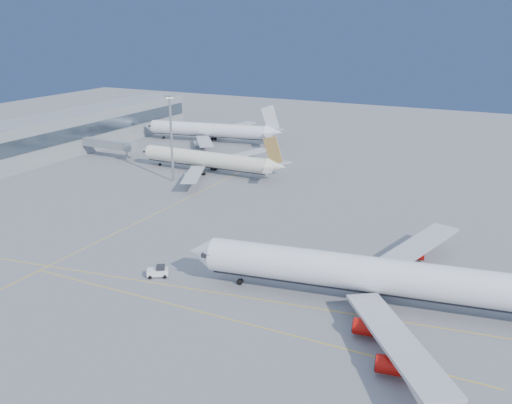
# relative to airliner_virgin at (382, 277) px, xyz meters

# --- Properties ---
(ground) EXTENTS (500.00, 500.00, 0.00)m
(ground) POSITION_rel_airliner_virgin_xyz_m (-27.60, -3.10, -5.63)
(ground) COLOR slate
(ground) RESTS_ON ground
(terminal) EXTENTS (18.40, 110.00, 15.00)m
(terminal) POSITION_rel_airliner_virgin_xyz_m (-142.53, 81.90, 1.88)
(terminal) COLOR gray
(terminal) RESTS_ON ground
(jet_bridge) EXTENTS (23.60, 3.60, 6.90)m
(jet_bridge) POSITION_rel_airliner_virgin_xyz_m (-120.71, 68.90, -0.46)
(jet_bridge) COLOR gray
(jet_bridge) RESTS_ON ground
(taxiway_lines) EXTENTS (118.86, 140.00, 0.02)m
(taxiway_lines) POSITION_rel_airliner_virgin_xyz_m (-42.31, 3.24, -5.62)
(taxiway_lines) COLOR #EFB60D
(taxiway_lines) RESTS_ON ground
(airliner_virgin) EXTENTS (75.59, 67.27, 18.69)m
(airliner_virgin) POSITION_rel_airliner_virgin_xyz_m (0.00, 0.00, 0.00)
(airliner_virgin) COLOR white
(airliner_virgin) RESTS_ON ground
(airliner_etihad) EXTENTS (57.36, 53.15, 15.01)m
(airliner_etihad) POSITION_rel_airliner_virgin_xyz_m (-76.68, 66.54, -1.07)
(airliner_etihad) COLOR beige
(airliner_etihad) RESTS_ON ground
(airliner_third) EXTENTS (62.48, 57.01, 16.80)m
(airliner_third) POSITION_rel_airliner_virgin_xyz_m (-101.97, 110.33, -0.55)
(airliner_third) COLOR white
(airliner_third) RESTS_ON ground
(pushback_tug) EXTENTS (4.73, 4.19, 2.39)m
(pushback_tug) POSITION_rel_airliner_virgin_xyz_m (-43.64, -8.40, -4.52)
(pushback_tug) COLOR white
(pushback_tug) RESTS_ON ground
(light_mast) EXTENTS (2.38, 2.38, 27.53)m
(light_mast) POSITION_rel_airliner_virgin_xyz_m (-81.55, 52.27, 10.61)
(light_mast) COLOR gray
(light_mast) RESTS_ON ground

